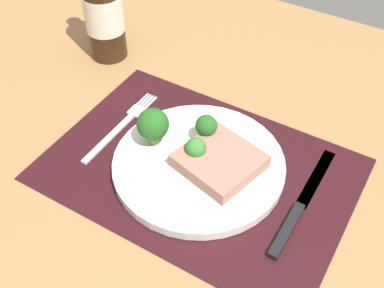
{
  "coord_description": "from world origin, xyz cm",
  "views": [
    {
      "loc": [
        24.95,
        -43.8,
        56.47
      ],
      "look_at": [
        -2.82,
        2.69,
        1.9
      ],
      "focal_mm": 45.41,
      "sensor_mm": 36.0,
      "label": 1
    }
  ],
  "objects_px": {
    "fork": "(121,126)",
    "wine_bottle": "(103,6)",
    "plate": "(199,165)",
    "knife": "(299,208)",
    "steak": "(219,161)"
  },
  "relations": [
    {
      "from": "fork",
      "to": "wine_bottle",
      "type": "relative_size",
      "value": 0.67
    },
    {
      "from": "plate",
      "to": "knife",
      "type": "height_order",
      "value": "plate"
    },
    {
      "from": "steak",
      "to": "wine_bottle",
      "type": "bearing_deg",
      "value": 153.67
    },
    {
      "from": "fork",
      "to": "knife",
      "type": "height_order",
      "value": "knife"
    },
    {
      "from": "fork",
      "to": "wine_bottle",
      "type": "bearing_deg",
      "value": 129.82
    },
    {
      "from": "steak",
      "to": "knife",
      "type": "distance_m",
      "value": 0.13
    },
    {
      "from": "fork",
      "to": "knife",
      "type": "bearing_deg",
      "value": -4.65
    },
    {
      "from": "fork",
      "to": "knife",
      "type": "xyz_separation_m",
      "value": [
        0.32,
        -0.01,
        0.0
      ]
    },
    {
      "from": "steak",
      "to": "fork",
      "type": "distance_m",
      "value": 0.19
    },
    {
      "from": "plate",
      "to": "steak",
      "type": "relative_size",
      "value": 2.39
    },
    {
      "from": "knife",
      "to": "plate",
      "type": "bearing_deg",
      "value": -176.38
    },
    {
      "from": "steak",
      "to": "fork",
      "type": "relative_size",
      "value": 0.58
    },
    {
      "from": "plate",
      "to": "wine_bottle",
      "type": "bearing_deg",
      "value": 150.33
    },
    {
      "from": "plate",
      "to": "knife",
      "type": "xyz_separation_m",
      "value": [
        0.16,
        0.01,
        -0.0
      ]
    },
    {
      "from": "steak",
      "to": "knife",
      "type": "relative_size",
      "value": 0.48
    }
  ]
}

